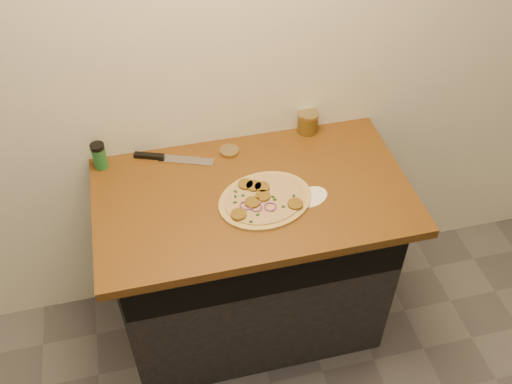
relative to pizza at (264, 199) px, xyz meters
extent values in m
cube|color=silver|center=(-0.03, 0.39, 0.44)|extent=(4.00, 0.02, 2.70)
cube|color=black|center=(-0.03, 0.09, -0.48)|extent=(1.10, 0.60, 0.86)
cube|color=brown|center=(-0.03, 0.06, -0.03)|extent=(1.20, 0.70, 0.04)
cylinder|color=tan|center=(0.00, 0.00, 0.00)|extent=(0.43, 0.43, 0.01)
cylinder|color=#CEC488|center=(0.00, 0.00, 0.00)|extent=(0.38, 0.38, 0.00)
cylinder|color=brown|center=(-0.11, -0.06, 0.01)|extent=(0.06, 0.06, 0.01)
cylinder|color=brown|center=(-0.02, 0.07, 0.01)|extent=(0.06, 0.06, 0.01)
cylinder|color=brown|center=(-0.05, 0.09, 0.01)|extent=(0.06, 0.06, 0.01)
cylinder|color=brown|center=(0.10, -0.06, 0.01)|extent=(0.06, 0.06, 0.01)
cylinder|color=brown|center=(0.01, 0.05, 0.01)|extent=(0.06, 0.06, 0.01)
cylinder|color=brown|center=(0.00, 0.01, 0.01)|extent=(0.06, 0.06, 0.01)
cylinder|color=brown|center=(-0.05, -0.02, 0.01)|extent=(0.06, 0.06, 0.01)
torus|color=#742B70|center=(0.01, -0.05, 0.01)|extent=(0.05, 0.05, 0.01)
torus|color=#742B70|center=(-0.04, -0.04, 0.01)|extent=(0.05, 0.05, 0.01)
torus|color=#742B70|center=(-0.04, -0.01, 0.01)|extent=(0.05, 0.05, 0.01)
torus|color=#742B70|center=(-0.08, -0.02, 0.01)|extent=(0.05, 0.05, 0.01)
cube|color=black|center=(-0.04, -0.08, 0.01)|extent=(0.02, 0.01, 0.00)
cube|color=black|center=(0.03, 0.00, 0.01)|extent=(0.01, 0.02, 0.00)
cube|color=black|center=(0.00, 0.06, 0.01)|extent=(0.01, 0.01, 0.00)
cube|color=black|center=(-0.08, -0.11, 0.01)|extent=(0.02, 0.01, 0.00)
cube|color=black|center=(0.06, -0.06, 0.01)|extent=(0.01, 0.01, 0.00)
cube|color=black|center=(0.01, -0.07, 0.01)|extent=(0.01, 0.01, 0.00)
cube|color=black|center=(-0.07, 0.03, 0.01)|extent=(0.01, 0.01, 0.00)
cube|color=black|center=(0.11, -0.01, 0.01)|extent=(0.01, 0.02, 0.00)
cube|color=black|center=(-0.09, -0.04, 0.01)|extent=(0.01, 0.02, 0.00)
cube|color=black|center=(-0.10, 0.06, 0.01)|extent=(0.01, 0.02, 0.00)
cube|color=black|center=(-0.01, 0.02, 0.01)|extent=(0.01, 0.01, 0.00)
cube|color=black|center=(-0.10, 0.03, 0.01)|extent=(0.01, 0.01, 0.00)
cube|color=black|center=(-0.11, 0.00, 0.01)|extent=(0.01, 0.01, 0.00)
cube|color=black|center=(0.04, -0.02, 0.01)|extent=(0.01, 0.01, 0.00)
cube|color=#B7BAC1|center=(-0.25, 0.29, -0.01)|extent=(0.22, 0.12, 0.01)
cube|color=black|center=(-0.39, 0.35, 0.00)|extent=(0.12, 0.07, 0.02)
cylinder|color=tan|center=(-0.07, 0.30, 0.00)|extent=(0.10, 0.10, 0.02)
cylinder|color=maroon|center=(0.28, 0.36, 0.03)|extent=(0.08, 0.08, 0.08)
cylinder|color=tan|center=(0.28, 0.36, 0.08)|extent=(0.09, 0.09, 0.01)
cylinder|color=#216A2E|center=(-0.58, 0.34, 0.04)|extent=(0.05, 0.05, 0.10)
cylinder|color=black|center=(-0.58, 0.34, 0.09)|extent=(0.06, 0.06, 0.02)
cylinder|color=white|center=(0.18, -0.02, -0.01)|extent=(0.18, 0.18, 0.00)
camera|label=1|loc=(-0.38, -1.44, 1.50)|focal=40.00mm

